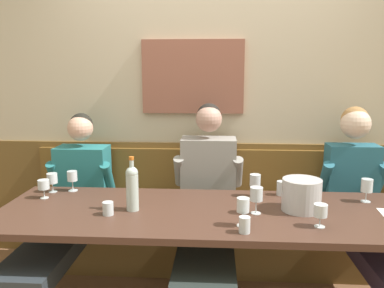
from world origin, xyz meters
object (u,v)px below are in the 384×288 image
dining_table (212,221)px  wine_glass_center_rear (243,207)px  person_left_seat (68,208)px  wine_glass_near_bucket (367,187)px  wine_glass_left_end (320,212)px  water_tumbler_left (245,225)px  ice_bucket (301,195)px  wine_glass_by_bottle (255,181)px  person_right_seat (367,209)px  wine_glass_center_front (256,195)px  wine_glass_mid_right (44,185)px  person_center_left_seat (207,205)px  wall_bench (213,233)px  water_tumbler_right (282,188)px  water_tumbler_center (108,208)px  wine_glass_mid_left (72,177)px  wine_bottle_green_tall (132,187)px  wine_glass_right_end (52,179)px

dining_table → wine_glass_center_rear: (0.17, -0.23, 0.18)m
person_left_seat → wine_glass_near_bucket: size_ratio=8.44×
wine_glass_left_end → water_tumbler_left: wine_glass_left_end is taller
wine_glass_center_rear → wine_glass_left_end: 0.42m
person_left_seat → water_tumbler_left: 1.39m
ice_bucket → wine_glass_by_bottle: (-0.26, 0.25, 0.01)m
person_right_seat → wine_glass_center_front: person_right_seat is taller
person_right_seat → wine_glass_by_bottle: (-0.77, -0.04, 0.20)m
wine_glass_mid_right → water_tumbler_left: wine_glass_mid_right is taller
ice_bucket → wine_glass_near_bucket: size_ratio=1.54×
person_left_seat → person_center_left_seat: bearing=1.2°
wall_bench → water_tumbler_left: bearing=-80.3°
wall_bench → dining_table: wall_bench is taller
person_center_left_seat → water_tumbler_right: (0.51, -0.02, 0.14)m
water_tumbler_center → wall_bench: bearing=52.7°
person_right_seat → wine_glass_left_end: 0.74m
wine_glass_center_rear → wine_glass_mid_left: (-1.17, 0.57, -0.01)m
wine_bottle_green_tall → water_tumbler_left: 0.73m
wine_glass_center_rear → person_right_seat: bearing=32.5°
ice_bucket → person_left_seat: bearing=169.6°
wall_bench → ice_bucket: wall_bench is taller
wine_glass_mid_left → wine_glass_near_bucket: 2.00m
person_right_seat → wall_bench: bearing=160.9°
wine_bottle_green_tall → wine_glass_near_bucket: 1.50m
wine_glass_left_end → ice_bucket: bearing=100.6°
person_center_left_seat → water_tumbler_left: size_ratio=15.22×
dining_table → person_right_seat: person_right_seat is taller
wine_glass_mid_right → wine_glass_right_end: 0.14m
wine_glass_mid_right → wine_glass_right_end: size_ratio=0.93×
wine_glass_by_bottle → wine_glass_mid_left: size_ratio=1.06×
dining_table → wine_glass_center_rear: size_ratio=16.45×
person_left_seat → wine_glass_near_bucket: (2.04, -0.10, 0.23)m
dining_table → water_tumbler_left: size_ratio=30.13×
wine_glass_near_bucket → water_tumbler_center: (-1.61, -0.34, -0.06)m
person_right_seat → wine_glass_mid_left: bearing=179.9°
wine_glass_by_bottle → wine_glass_mid_left: bearing=178.1°
wall_bench → wine_glass_right_end: 1.31m
dining_table → wine_glass_mid_right: 1.15m
water_tumbler_right → water_tumbler_left: water_tumbler_right is taller
wine_glass_center_front → water_tumbler_left: (-0.09, -0.29, -0.07)m
person_center_left_seat → wine_glass_mid_right: 1.12m
wine_glass_center_rear → wine_glass_right_end: wine_glass_center_rear is taller
wine_glass_center_rear → wine_glass_near_bucket: (0.83, 0.46, -0.01)m
wine_glass_mid_right → water_tumbler_center: (0.51, -0.28, -0.05)m
wall_bench → wine_glass_mid_right: 1.36m
wine_glass_mid_left → water_tumbler_center: bearing=-49.5°
wine_glass_mid_left → person_left_seat: bearing=-170.9°
wall_bench → wine_glass_left_end: wall_bench is taller
ice_bucket → wine_glass_center_front: 0.29m
wine_glass_center_rear → wine_glass_near_bucket: size_ratio=1.05×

